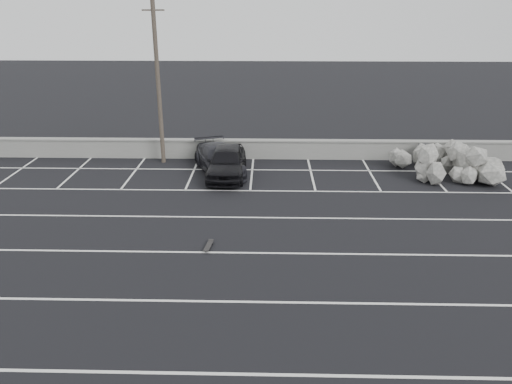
{
  "coord_description": "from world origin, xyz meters",
  "views": [
    {
      "loc": [
        1.78,
        -12.35,
        8.25
      ],
      "look_at": [
        1.33,
        6.28,
        1.0
      ],
      "focal_mm": 35.0,
      "sensor_mm": 36.0,
      "label": 1
    }
  ],
  "objects_px": {
    "car_right": "(219,160)",
    "trash_bin": "(424,154)",
    "riprap_pile": "(452,166)",
    "skateboard": "(208,246)",
    "car_left": "(227,161)",
    "utility_pole": "(158,84)"
  },
  "relations": [
    {
      "from": "car_right",
      "to": "riprap_pile",
      "type": "height_order",
      "value": "riprap_pile"
    },
    {
      "from": "riprap_pile",
      "to": "skateboard",
      "type": "distance_m",
      "value": 13.76
    },
    {
      "from": "car_right",
      "to": "utility_pole",
      "type": "xyz_separation_m",
      "value": [
        -3.17,
        1.62,
        3.52
      ]
    },
    {
      "from": "car_right",
      "to": "trash_bin",
      "type": "relative_size",
      "value": 4.32
    },
    {
      "from": "car_left",
      "to": "car_right",
      "type": "xyz_separation_m",
      "value": [
        -0.43,
        0.56,
        -0.09
      ]
    },
    {
      "from": "car_right",
      "to": "riprap_pile",
      "type": "bearing_deg",
      "value": -20.82
    },
    {
      "from": "riprap_pile",
      "to": "skateboard",
      "type": "relative_size",
      "value": 6.91
    },
    {
      "from": "utility_pole",
      "to": "riprap_pile",
      "type": "height_order",
      "value": "utility_pole"
    },
    {
      "from": "trash_bin",
      "to": "riprap_pile",
      "type": "bearing_deg",
      "value": -65.39
    },
    {
      "from": "car_left",
      "to": "riprap_pile",
      "type": "relative_size",
      "value": 0.84
    },
    {
      "from": "utility_pole",
      "to": "trash_bin",
      "type": "distance_m",
      "value": 14.36
    },
    {
      "from": "car_left",
      "to": "trash_bin",
      "type": "xyz_separation_m",
      "value": [
        10.29,
        2.18,
        -0.21
      ]
    },
    {
      "from": "car_right",
      "to": "car_left",
      "type": "bearing_deg",
      "value": -72.07
    },
    {
      "from": "car_left",
      "to": "car_right",
      "type": "height_order",
      "value": "car_left"
    },
    {
      "from": "car_right",
      "to": "skateboard",
      "type": "bearing_deg",
      "value": -106.93
    },
    {
      "from": "utility_pole",
      "to": "car_right",
      "type": "bearing_deg",
      "value": -27.15
    },
    {
      "from": "car_left",
      "to": "riprap_pile",
      "type": "height_order",
      "value": "car_left"
    },
    {
      "from": "car_left",
      "to": "utility_pole",
      "type": "height_order",
      "value": "utility_pole"
    },
    {
      "from": "riprap_pile",
      "to": "trash_bin",
      "type": "bearing_deg",
      "value": 114.61
    },
    {
      "from": "trash_bin",
      "to": "skateboard",
      "type": "relative_size",
      "value": 1.4
    },
    {
      "from": "riprap_pile",
      "to": "car_left",
      "type": "bearing_deg",
      "value": -178.44
    },
    {
      "from": "car_left",
      "to": "skateboard",
      "type": "xyz_separation_m",
      "value": [
        -0.06,
        -7.66,
        -0.69
      ]
    }
  ]
}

